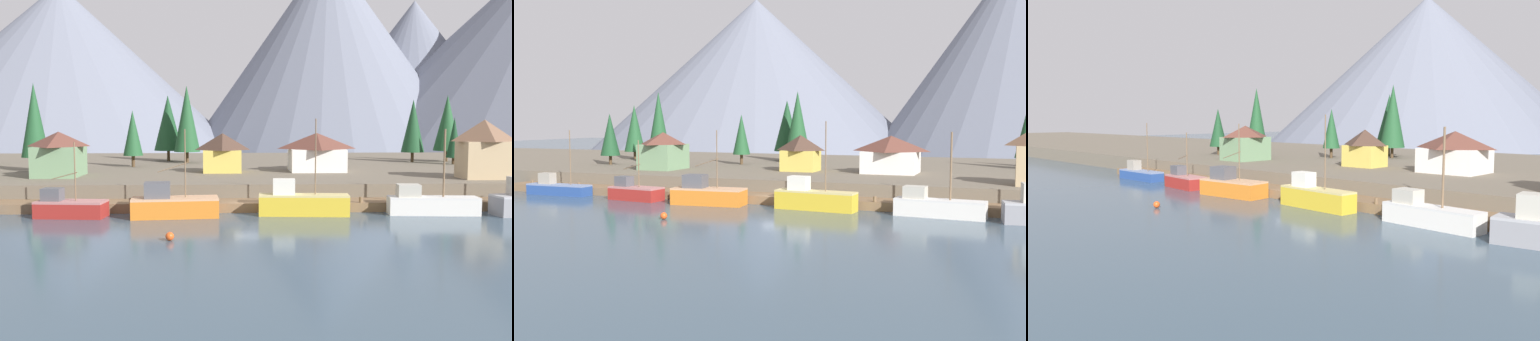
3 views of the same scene
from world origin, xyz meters
TOP-DOWN VIEW (x-y plane):
  - ground_plane at (0.00, 20.00)m, footprint 400.00×400.00m
  - dock at (0.00, 1.99)m, footprint 80.00×4.00m
  - shoreline_bank at (0.00, 32.00)m, footprint 400.00×56.00m
  - mountain_west_peak at (-55.65, 126.29)m, footprint 111.59×111.59m
  - mountain_central_peak at (29.47, 130.95)m, footprint 90.24×90.24m
  - fishing_boat_blue at (-30.30, -1.26)m, footprint 9.12×2.30m
  - fishing_boat_red at (-17.71, -1.84)m, footprint 7.05×3.43m
  - fishing_boat_orange at (-7.43, -2.14)m, footprint 8.83×3.91m
  - fishing_boat_yellow at (5.55, -1.55)m, footprint 9.24×2.90m
  - fishing_boat_white at (18.78, -1.58)m, footprint 9.25×2.97m
  - house_green at (-23.31, 13.92)m, footprint 5.63×6.82m
  - house_white at (10.12, 19.85)m, footprint 7.79×6.86m
  - house_yellow at (-2.84, 18.52)m, footprint 5.31×4.38m
  - conifer_near_right at (-28.78, 21.40)m, footprint 3.71×3.71m
  - conifer_mid_left at (-41.59, 33.05)m, footprint 3.92×3.92m
  - conifer_back_left at (-16.40, 27.43)m, footprint 2.93×2.93m
  - conifer_back_right at (-36.81, 18.97)m, footprint 3.25×3.25m
  - conifer_centre at (-12.43, 38.95)m, footprint 4.78×4.78m
  - conifer_far_left at (-8.92, 34.72)m, footprint 4.24×4.24m
  - channel_buoy at (-6.52, -13.17)m, footprint 0.70×0.70m

SIDE VIEW (x-z plane):
  - ground_plane at x=0.00m, z-range -1.00..0.00m
  - channel_buoy at x=-6.52m, z-range 0.00..0.70m
  - dock at x=0.00m, z-range -0.30..1.30m
  - fishing_boat_blue at x=-30.30m, z-range -3.42..5.23m
  - fishing_boat_red at x=-17.71m, z-range -2.75..4.74m
  - fishing_boat_white at x=18.78m, z-range -3.25..5.50m
  - fishing_boat_orange at x=-7.43m, z-range -3.15..5.61m
  - shoreline_bank at x=0.00m, z-range 0.00..2.50m
  - fishing_boat_yellow at x=5.55m, z-range -3.61..6.19m
  - house_white at x=10.12m, z-range 2.56..7.83m
  - house_yellow at x=-2.84m, z-range 2.56..7.84m
  - house_green at x=-23.31m, z-range 2.56..8.19m
  - conifer_back_right at x=-36.81m, z-range 3.24..11.80m
  - conifer_back_left at x=-16.40m, z-range 3.32..11.75m
  - conifer_mid_left at x=-41.59m, z-range 3.20..13.57m
  - conifer_centre at x=-12.43m, z-range 3.39..14.48m
  - conifer_near_right at x=-28.78m, z-range 3.44..15.58m
  - conifer_far_left at x=-8.92m, z-range 3.40..15.89m
  - mountain_west_peak at x=-55.65m, z-range 0.00..51.08m
  - mountain_central_peak at x=29.47m, z-range 0.00..64.02m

